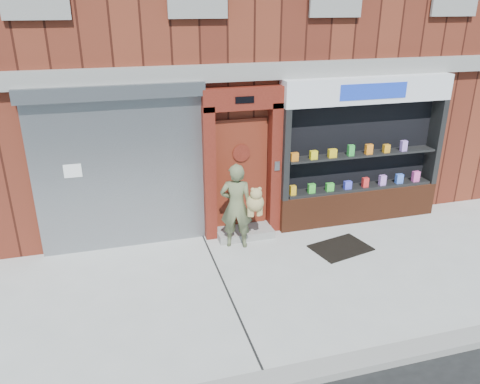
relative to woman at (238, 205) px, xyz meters
name	(u,v)px	position (x,y,z in m)	size (l,w,h in m)	color
ground	(314,275)	(0.97, -1.35, -0.83)	(80.00, 80.00, 0.00)	#9E9E99
curb	(384,357)	(0.97, -3.50, -0.77)	(60.00, 0.30, 0.12)	gray
building	(226,15)	(0.97, 4.65, 3.17)	(12.00, 8.16, 8.00)	#531D13
shutter_bay	(119,160)	(-2.03, 0.58, 0.89)	(3.10, 0.30, 3.04)	gray
red_door_bay	(242,164)	(0.22, 0.51, 0.62)	(1.52, 0.58, 2.90)	#4D140D
pharmacy_bay	(361,158)	(2.72, 0.47, 0.54)	(3.50, 0.41, 3.00)	#572714
woman	(238,205)	(0.00, 0.00, 0.00)	(0.83, 0.58, 1.64)	#5A6140
doormat	(341,248)	(1.83, -0.63, -0.82)	(1.05, 0.73, 0.03)	black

